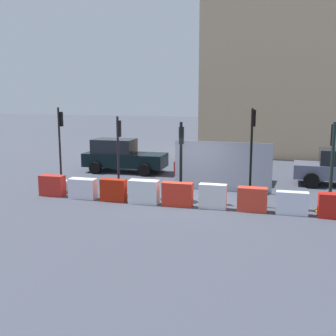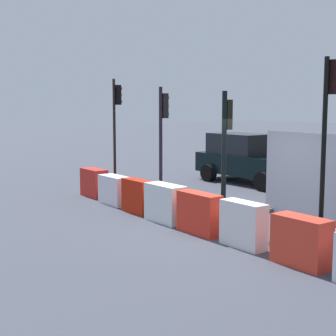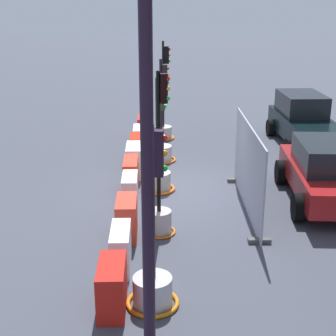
% 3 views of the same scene
% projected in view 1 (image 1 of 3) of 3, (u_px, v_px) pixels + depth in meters
% --- Properties ---
extents(ground_plane, '(120.00, 120.00, 0.00)m').
position_uv_depth(ground_plane, '(185.00, 200.00, 16.73)').
color(ground_plane, '#424652').
extents(traffic_light_0, '(0.84, 0.84, 3.62)m').
position_uv_depth(traffic_light_0, '(61.00, 179.00, 18.00)').
color(traffic_light_0, beige).
rests_on(traffic_light_0, ground_plane).
extents(traffic_light_1, '(0.97, 0.97, 3.29)m').
position_uv_depth(traffic_light_1, '(119.00, 185.00, 17.20)').
color(traffic_light_1, silver).
rests_on(traffic_light_1, ground_plane).
extents(traffic_light_2, '(0.94, 0.94, 3.12)m').
position_uv_depth(traffic_light_2, '(181.00, 189.00, 16.40)').
color(traffic_light_2, '#BCB1A8').
rests_on(traffic_light_2, ground_plane).
extents(traffic_light_3, '(0.75, 0.75, 3.66)m').
position_uv_depth(traffic_light_3, '(250.00, 190.00, 15.69)').
color(traffic_light_3, '#B9AFAD').
rests_on(traffic_light_3, ground_plane).
extents(traffic_light_4, '(0.93, 0.93, 3.22)m').
position_uv_depth(traffic_light_4, '(330.00, 198.00, 14.86)').
color(traffic_light_4, silver).
rests_on(traffic_light_4, ground_plane).
extents(construction_barrier_0, '(1.04, 0.47, 0.86)m').
position_uv_depth(construction_barrier_0, '(52.00, 186.00, 17.31)').
color(construction_barrier_0, red).
rests_on(construction_barrier_0, ground_plane).
extents(construction_barrier_1, '(1.11, 0.50, 0.81)m').
position_uv_depth(construction_barrier_1, '(83.00, 189.00, 16.85)').
color(construction_barrier_1, white).
rests_on(construction_barrier_1, ground_plane).
extents(construction_barrier_2, '(1.02, 0.39, 0.88)m').
position_uv_depth(construction_barrier_2, '(113.00, 190.00, 16.40)').
color(construction_barrier_2, '#B7200C').
rests_on(construction_barrier_2, ground_plane).
extents(construction_barrier_3, '(1.16, 0.50, 0.91)m').
position_uv_depth(construction_barrier_3, '(144.00, 192.00, 16.06)').
color(construction_barrier_3, white).
rests_on(construction_barrier_3, ground_plane).
extents(construction_barrier_4, '(1.16, 0.41, 0.90)m').
position_uv_depth(construction_barrier_4, '(177.00, 194.00, 15.68)').
color(construction_barrier_4, red).
rests_on(construction_barrier_4, ground_plane).
extents(construction_barrier_5, '(1.02, 0.40, 0.91)m').
position_uv_depth(construction_barrier_5, '(213.00, 196.00, 15.37)').
color(construction_barrier_5, silver).
rests_on(construction_barrier_5, ground_plane).
extents(construction_barrier_6, '(1.06, 0.48, 0.88)m').
position_uv_depth(construction_barrier_6, '(252.00, 199.00, 15.00)').
color(construction_barrier_6, red).
rests_on(construction_barrier_6, ground_plane).
extents(construction_barrier_7, '(1.11, 0.41, 0.81)m').
position_uv_depth(construction_barrier_7, '(292.00, 203.00, 14.61)').
color(construction_barrier_7, silver).
rests_on(construction_barrier_7, ground_plane).
extents(construction_barrier_8, '(1.08, 0.49, 0.84)m').
position_uv_depth(construction_barrier_8, '(335.00, 206.00, 14.19)').
color(construction_barrier_8, red).
rests_on(construction_barrier_8, ground_plane).
extents(car_red_compact, '(4.19, 2.33, 1.62)m').
position_uv_depth(car_red_compact, '(220.00, 164.00, 20.26)').
color(car_red_compact, '#A3191A').
rests_on(car_red_compact, ground_plane).
extents(car_black_sedan, '(4.45, 2.14, 1.78)m').
position_uv_depth(car_black_sedan, '(122.00, 156.00, 22.53)').
color(car_black_sedan, black).
rests_on(car_black_sedan, ground_plane).
extents(building_main_facade, '(12.41, 6.25, 17.46)m').
position_uv_depth(building_main_facade, '(296.00, 25.00, 27.94)').
color(building_main_facade, tan).
rests_on(building_main_facade, ground_plane).
extents(site_fence_panel, '(4.24, 0.50, 2.14)m').
position_uv_depth(site_fence_panel, '(222.00, 168.00, 18.08)').
color(site_fence_panel, '#939CAB').
rests_on(site_fence_panel, ground_plane).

